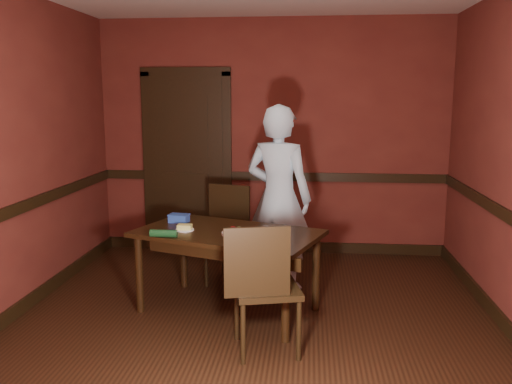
% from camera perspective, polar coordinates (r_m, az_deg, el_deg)
% --- Properties ---
extents(floor, '(4.00, 4.50, 0.01)m').
position_cam_1_polar(floor, '(4.42, -0.46, -14.33)').
color(floor, black).
rests_on(floor, ground).
extents(wall_back, '(4.00, 0.02, 2.70)m').
position_cam_1_polar(wall_back, '(6.29, 1.72, 5.73)').
color(wall_back, maroon).
rests_on(wall_back, ground).
extents(wall_front, '(4.00, 0.02, 2.70)m').
position_cam_1_polar(wall_front, '(1.87, -7.94, -4.88)').
color(wall_front, maroon).
rests_on(wall_front, ground).
extents(dado_back, '(4.00, 0.03, 0.10)m').
position_cam_1_polar(dado_back, '(6.32, 1.69, 1.65)').
color(dado_back, black).
rests_on(dado_back, ground).
extents(dado_left, '(0.03, 4.50, 0.10)m').
position_cam_1_polar(dado_left, '(4.77, -24.95, -2.10)').
color(dado_left, black).
rests_on(dado_left, ground).
extents(baseboard_back, '(4.00, 0.03, 0.12)m').
position_cam_1_polar(baseboard_back, '(6.50, 1.65, -5.70)').
color(baseboard_back, black).
rests_on(baseboard_back, ground).
extents(baseboard_left, '(0.03, 4.50, 0.12)m').
position_cam_1_polar(baseboard_left, '(5.00, -24.22, -11.55)').
color(baseboard_left, black).
rests_on(baseboard_left, ground).
extents(door, '(1.05, 0.07, 2.20)m').
position_cam_1_polar(door, '(6.42, -7.26, 3.43)').
color(door, black).
rests_on(door, ground).
extents(dining_table, '(1.70, 1.31, 0.71)m').
position_cam_1_polar(dining_table, '(4.67, -2.97, -8.34)').
color(dining_table, black).
rests_on(dining_table, floor).
extents(chair_far, '(0.55, 0.55, 0.95)m').
position_cam_1_polar(chair_far, '(5.31, -2.51, -4.67)').
color(chair_far, black).
rests_on(chair_far, floor).
extents(chair_near, '(0.55, 0.55, 0.97)m').
position_cam_1_polar(chair_near, '(3.94, 1.13, -9.88)').
color(chair_near, black).
rests_on(chair_near, floor).
extents(person, '(0.74, 0.61, 1.76)m').
position_cam_1_polar(person, '(5.10, 2.39, -0.66)').
color(person, '#ADCBDC').
rests_on(person, floor).
extents(sandwich_plate, '(0.24, 0.24, 0.06)m').
position_cam_1_polar(sandwich_plate, '(4.47, -2.15, -4.26)').
color(sandwich_plate, white).
rests_on(sandwich_plate, dining_table).
extents(sauce_jar, '(0.07, 0.07, 0.08)m').
position_cam_1_polar(sauce_jar, '(4.41, 1.03, -4.14)').
color(sauce_jar, '#5C8139').
rests_on(sauce_jar, dining_table).
extents(cheese_saucer, '(0.16, 0.16, 0.05)m').
position_cam_1_polar(cheese_saucer, '(4.63, -7.51, -3.77)').
color(cheese_saucer, white).
rests_on(cheese_saucer, dining_table).
extents(food_tub, '(0.19, 0.15, 0.07)m').
position_cam_1_polar(food_tub, '(4.92, -8.11, -2.75)').
color(food_tub, blue).
rests_on(food_tub, dining_table).
extents(wrapped_veg, '(0.22, 0.06, 0.06)m').
position_cam_1_polar(wrapped_veg, '(4.43, -9.70, -4.32)').
color(wrapped_veg, '#143F1E').
rests_on(wrapped_veg, dining_table).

